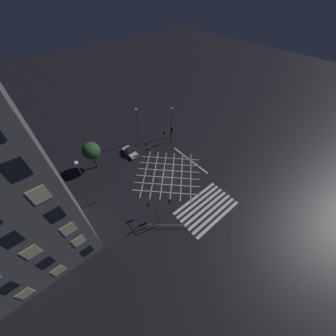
% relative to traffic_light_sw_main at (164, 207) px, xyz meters
% --- Properties ---
extents(ground_plane, '(200.00, 200.00, 0.00)m').
position_rel_traffic_light_sw_main_xyz_m(ground_plane, '(6.77, 7.06, -3.31)').
color(ground_plane, black).
extents(road_markings, '(15.48, 20.96, 0.01)m').
position_rel_traffic_light_sw_main_xyz_m(road_markings, '(7.09, 0.93, -3.30)').
color(road_markings, silver).
rests_on(road_markings, ground_plane).
extents(traffic_light_sw_main, '(2.77, 0.36, 4.49)m').
position_rel_traffic_light_sw_main_xyz_m(traffic_light_sw_main, '(0.00, 0.00, 0.00)').
color(traffic_light_sw_main, '#2D2D30').
rests_on(traffic_light_sw_main, ground_plane).
extents(traffic_light_sw_cross, '(0.36, 2.93, 3.44)m').
position_rel_traffic_light_sw_main_xyz_m(traffic_light_sw_cross, '(-1.42, 1.05, -0.76)').
color(traffic_light_sw_cross, '#2D2D30').
rests_on(traffic_light_sw_cross, ground_plane).
extents(traffic_light_ne_main, '(2.43, 0.36, 4.07)m').
position_rel_traffic_light_sw_main_xyz_m(traffic_light_ne_main, '(12.71, 14.50, -0.32)').
color(traffic_light_ne_main, '#2D2D30').
rests_on(traffic_light_ne_main, ground_plane).
extents(traffic_light_ne_cross, '(0.36, 0.39, 3.97)m').
position_rel_traffic_light_sw_main_xyz_m(traffic_light_ne_cross, '(14.15, 14.39, -0.47)').
color(traffic_light_ne_cross, '#2D2D30').
rests_on(traffic_light_ne_cross, ground_plane).
extents(traffic_light_median_north, '(0.36, 0.39, 3.45)m').
position_rel_traffic_light_sw_main_xyz_m(traffic_light_median_north, '(6.87, 14.29, -0.84)').
color(traffic_light_median_north, '#2D2D30').
rests_on(traffic_light_median_north, ground_plane).
extents(street_lamp_east, '(0.43, 0.43, 7.73)m').
position_rel_traffic_light_sw_main_xyz_m(street_lamp_east, '(15.20, 16.07, 1.77)').
color(street_lamp_east, '#2D2D30').
rests_on(street_lamp_east, ground_plane).
extents(street_lamp_west, '(0.54, 0.54, 8.66)m').
position_rel_traffic_light_sw_main_xyz_m(street_lamp_west, '(8.25, 19.27, 2.91)').
color(street_lamp_west, '#2D2D30').
rests_on(street_lamp_west, ground_plane).
extents(street_lamp_far, '(0.58, 0.58, 10.29)m').
position_rel_traffic_light_sw_main_xyz_m(street_lamp_far, '(-7.33, 9.95, 4.19)').
color(street_lamp_far, '#2D2D30').
rests_on(street_lamp_far, ground_plane).
extents(street_tree_near, '(3.40, 3.40, 6.12)m').
position_rel_traffic_light_sw_main_xyz_m(street_tree_near, '(-3.23, 18.04, 1.09)').
color(street_tree_near, '#38281C').
rests_on(street_tree_near, ground_plane).
extents(waiting_car, '(1.76, 4.28, 1.28)m').
position_rel_traffic_light_sw_main_xyz_m(waiting_car, '(4.19, 17.02, -2.71)').
color(waiting_car, silver).
rests_on(waiting_car, ground_plane).
extents(pedestrian_railing, '(5.08, 4.27, 1.05)m').
position_rel_traffic_light_sw_main_xyz_m(pedestrian_railing, '(-0.57, -1.69, -2.64)').
color(pedestrian_railing, '#B7B7BC').
rests_on(pedestrian_railing, ground_plane).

